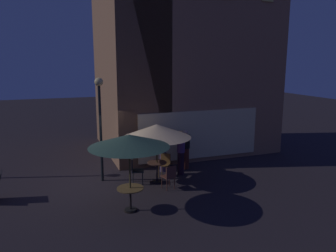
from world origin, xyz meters
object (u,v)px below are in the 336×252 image
cafe_chair_2 (135,168)px  patron_standing_0 (185,149)px  cafe_table_1 (157,168)px  street_lamp_near_corner (100,111)px  cafe_table_0 (130,193)px  patron_standing_2 (163,149)px  patio_umbrella_1 (157,131)px  patron_standing_1 (181,152)px  patio_umbrella_0 (129,141)px  cafe_chair_0 (169,175)px  cafe_chair_1 (165,162)px

cafe_chair_2 → patron_standing_0: size_ratio=0.58×
cafe_table_1 → cafe_chair_2: (-0.78, 0.20, 0.02)m
street_lamp_near_corner → cafe_table_0: size_ratio=4.84×
patron_standing_0 → patron_standing_2: 0.99m
patio_umbrella_1 → patron_standing_1: (1.16, 0.51, -1.05)m
patron_standing_0 → cafe_table_1: bearing=37.6°
patio_umbrella_0 → cafe_chair_0: patio_umbrella_0 is taller
patio_umbrella_1 → cafe_chair_0: patio_umbrella_1 is taller
street_lamp_near_corner → patron_standing_2: size_ratio=2.11×
cafe_chair_1 → patron_standing_2: 0.69m
cafe_chair_1 → patron_standing_2: size_ratio=0.48×
cafe_table_0 → patio_umbrella_0: size_ratio=0.34×
cafe_chair_1 → patron_standing_2: patron_standing_2 is taller
cafe_chair_1 → cafe_chair_0: bearing=28.8°
cafe_table_0 → patron_standing_1: 3.63m
cafe_chair_1 → patron_standing_2: (0.12, 0.56, 0.39)m
patio_umbrella_1 → cafe_table_0: bearing=-127.2°
cafe_table_0 → cafe_table_1: bearing=52.8°
patio_umbrella_0 → patio_umbrella_1: patio_umbrella_0 is taller
patio_umbrella_0 → cafe_table_0: bearing=-90.0°
cafe_chair_0 → street_lamp_near_corner: bearing=36.7°
street_lamp_near_corner → patron_standing_0: 3.94m
street_lamp_near_corner → cafe_chair_2: (1.08, -0.70, -2.07)m
cafe_chair_1 → patron_standing_0: (1.11, 0.57, 0.27)m
cafe_chair_1 → cafe_chair_2: (-1.29, -0.37, 0.03)m
patio_umbrella_1 → patron_standing_1: patio_umbrella_1 is taller
cafe_chair_1 → patio_umbrella_0: bearing=3.4°
patio_umbrella_0 → cafe_chair_0: (1.68, 1.17, -1.63)m
cafe_table_1 → cafe_chair_0: cafe_chair_0 is taller
cafe_table_0 → patron_standing_1: (2.64, 2.46, 0.35)m
patio_umbrella_1 → street_lamp_near_corner: bearing=154.4°
cafe_table_0 → cafe_chair_1: size_ratio=0.90×
cafe_chair_2 → patron_standing_0: (2.40, 0.95, 0.24)m
cafe_chair_2 → patron_standing_0: bearing=35.7°
cafe_chair_0 → cafe_table_0: bearing=110.6°
cafe_chair_0 → cafe_chair_1: 1.39m
patio_umbrella_1 → cafe_chair_2: bearing=165.8°
cafe_table_1 → cafe_chair_1: size_ratio=0.88×
patio_umbrella_0 → cafe_chair_1: bearing=51.7°
cafe_chair_0 → cafe_chair_1: cafe_chair_1 is taller
cafe_table_0 → patron_standing_2: 3.76m
patron_standing_1 → cafe_chair_2: bearing=-12.2°
cafe_table_0 → patio_umbrella_0: patio_umbrella_0 is taller
patio_umbrella_0 → patron_standing_0: size_ratio=1.44×
street_lamp_near_corner → cafe_table_0: 3.55m
cafe_chair_0 → patron_standing_1: bearing=-50.8°
cafe_table_0 → cafe_chair_2: 2.26m
cafe_table_0 → cafe_table_1: size_ratio=1.02×
patio_umbrella_0 → cafe_chair_2: bearing=71.9°
cafe_table_1 → patron_standing_0: bearing=35.3°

